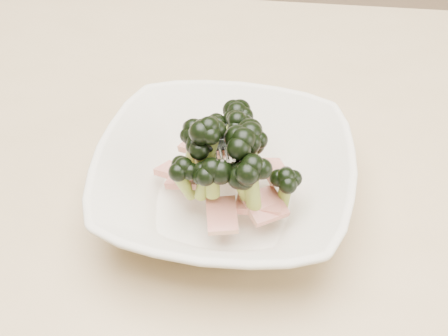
{
  "coord_description": "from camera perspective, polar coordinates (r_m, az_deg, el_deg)",
  "views": [
    {
      "loc": [
        0.11,
        -0.48,
        1.23
      ],
      "look_at": [
        0.06,
        -0.03,
        0.8
      ],
      "focal_mm": 50.0,
      "sensor_mm": 36.0,
      "label": 1
    }
  ],
  "objects": [
    {
      "name": "broccoli_dish",
      "position": [
        0.63,
        0.07,
        -0.79
      ],
      "size": [
        0.27,
        0.27,
        0.13
      ],
      "color": "beige",
      "rests_on": "dining_table"
    },
    {
      "name": "dining_table",
      "position": [
        0.76,
        -4.13,
        -6.12
      ],
      "size": [
        1.2,
        0.8,
        0.75
      ],
      "color": "tan",
      "rests_on": "ground"
    }
  ]
}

